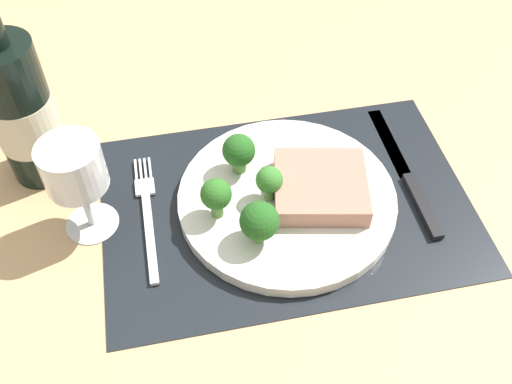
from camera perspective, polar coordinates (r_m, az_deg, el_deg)
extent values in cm
cube|color=tan|center=(73.00, 2.95, -1.98)|extent=(140.00, 110.00, 3.00)
cube|color=black|center=(71.71, 3.00, -1.16)|extent=(44.75, 30.50, 0.30)
cylinder|color=silver|center=(70.98, 3.04, -0.68)|extent=(26.47, 26.47, 1.60)
cube|color=tan|center=(69.79, 6.32, 0.52)|extent=(12.75, 12.33, 2.61)
cylinder|color=#6B994C|center=(69.42, 1.24, 0.08)|extent=(1.22, 1.22, 1.86)
sphere|color=#387A2D|center=(67.68, 1.27, 1.34)|extent=(3.22, 3.22, 3.22)
cylinder|color=#6B994C|center=(65.68, 0.32, -4.22)|extent=(1.37, 1.37, 1.46)
sphere|color=#235B1E|center=(63.58, 0.33, -2.84)|extent=(4.44, 4.44, 4.44)
cylinder|color=#5B8942|center=(67.76, -3.81, -1.60)|extent=(1.47, 1.47, 2.08)
sphere|color=#2D6B23|center=(65.76, -3.93, -0.20)|extent=(3.62, 3.62, 3.62)
cylinder|color=#5B8942|center=(72.39, -1.65, 2.68)|extent=(1.75, 1.75, 1.70)
sphere|color=#235B1E|center=(70.53, -1.69, 4.10)|extent=(4.05, 4.05, 4.05)
cube|color=silver|center=(69.20, -10.32, -4.35)|extent=(1.00, 13.00, 0.50)
cube|color=silver|center=(74.13, -10.81, 0.46)|extent=(2.40, 2.60, 0.40)
cube|color=silver|center=(76.28, -11.65, 2.09)|extent=(0.30, 3.60, 0.35)
cube|color=silver|center=(76.24, -11.21, 2.16)|extent=(0.30, 3.60, 0.35)
cube|color=silver|center=(76.21, -10.76, 2.23)|extent=(0.30, 3.60, 0.35)
cube|color=silver|center=(76.18, -10.32, 2.30)|extent=(0.30, 3.60, 0.35)
cube|color=black|center=(73.61, 15.96, -1.25)|extent=(1.40, 10.00, 0.80)
cube|color=silver|center=(80.54, 12.94, 4.88)|extent=(1.80, 13.00, 0.30)
cylinder|color=black|center=(74.28, -21.84, 7.16)|extent=(7.53, 7.53, 18.99)
cylinder|color=beige|center=(74.87, -21.63, 6.63)|extent=(7.68, 7.68, 6.65)
cylinder|color=silver|center=(72.43, -15.69, -2.93)|extent=(6.30, 6.30, 0.40)
cylinder|color=silver|center=(69.64, -16.32, -1.09)|extent=(0.80, 0.80, 6.96)
cylinder|color=silver|center=(65.10, -17.50, 2.39)|extent=(6.88, 6.88, 5.59)
cylinder|color=#560C19|center=(66.24, -17.18, 1.45)|extent=(6.06, 6.06, 2.36)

